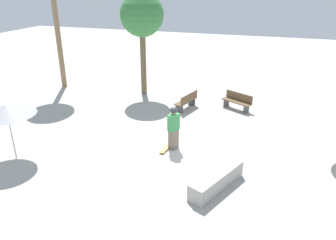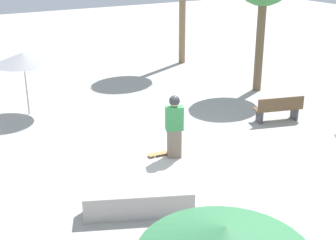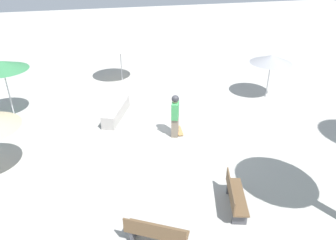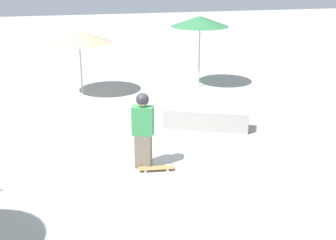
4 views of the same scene
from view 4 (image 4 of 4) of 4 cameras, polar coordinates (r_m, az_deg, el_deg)
ground_plane at (r=10.99m, az=-3.08°, el=-5.24°), size 60.00×60.00×0.00m
skater_main at (r=10.43m, az=-3.07°, el=-0.98°), size 0.41×0.53×1.76m
skateboard at (r=10.58m, az=-1.45°, el=-5.88°), size 0.28×0.82×0.07m
concrete_ledge at (r=13.05m, az=4.65°, el=0.10°), size 1.44×2.38×0.55m
shade_umbrella_tan at (r=16.23m, az=-10.79°, el=9.94°), size 2.24×2.24×2.22m
shade_umbrella_green at (r=16.96m, az=3.92°, el=11.92°), size 2.07×2.07×2.58m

